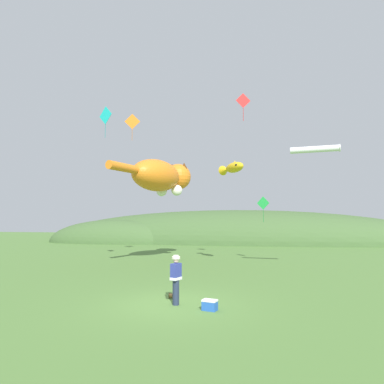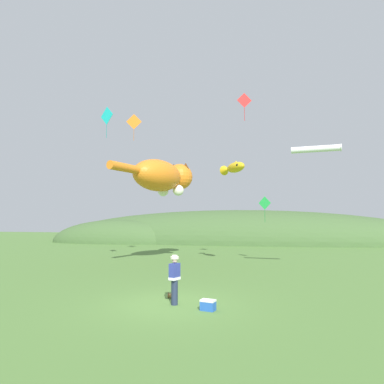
{
  "view_description": "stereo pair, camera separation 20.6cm",
  "coord_description": "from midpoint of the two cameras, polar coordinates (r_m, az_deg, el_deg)",
  "views": [
    {
      "loc": [
        3.08,
        -12.32,
        3.09
      ],
      "look_at": [
        0.0,
        4.0,
        4.4
      ],
      "focal_mm": 32.0,
      "sensor_mm": 36.0,
      "label": 1
    },
    {
      "loc": [
        3.28,
        -12.28,
        3.09
      ],
      "look_at": [
        0.0,
        4.0,
        4.4
      ],
      "focal_mm": 32.0,
      "sensor_mm": 36.0,
      "label": 2
    }
  ],
  "objects": [
    {
      "name": "kite_diamond_teal",
      "position": [
        23.81,
        -14.46,
        12.22
      ],
      "size": [
        1.1,
        0.54,
        2.12
      ],
      "color": "#19BFBF"
    },
    {
      "name": "festival_attendant",
      "position": [
        12.79,
        -3.17,
        -14.12
      ],
      "size": [
        0.4,
        0.49,
        1.77
      ],
      "color": "#232D47",
      "rests_on": "ground"
    },
    {
      "name": "kite_spool",
      "position": [
        13.93,
        -3.91,
        -16.86
      ],
      "size": [
        0.17,
        0.22,
        0.22
      ],
      "color": "olive",
      "rests_on": "ground"
    },
    {
      "name": "kite_tube_streamer",
      "position": [
        20.64,
        19.59,
        6.73
      ],
      "size": [
        2.7,
        0.74,
        0.44
      ],
      "color": "white"
    },
    {
      "name": "kite_giant_cat",
      "position": [
        25.39,
        -5.35,
        2.57
      ],
      "size": [
        3.94,
        8.6,
        2.71
      ],
      "color": "orange"
    },
    {
      "name": "kite_diamond_green",
      "position": [
        25.27,
        11.54,
        -1.88
      ],
      "size": [
        0.87,
        0.46,
        1.87
      ],
      "color": "green"
    },
    {
      "name": "distant_hill_ridge",
      "position": [
        45.34,
        4.38,
        -8.41
      ],
      "size": [
        52.35,
        12.44,
        8.52
      ],
      "color": "#426033",
      "rests_on": "ground"
    },
    {
      "name": "picnic_cooler",
      "position": [
        12.22,
        2.47,
        -18.29
      ],
      "size": [
        0.56,
        0.44,
        0.36
      ],
      "color": "blue",
      "rests_on": "ground"
    },
    {
      "name": "kite_diamond_orange",
      "position": [
        27.84,
        -10.14,
        11.46
      ],
      "size": [
        1.2,
        0.25,
        2.12
      ],
      "color": "orange"
    },
    {
      "name": "kite_fish_windsock",
      "position": [
        22.89,
        6.47,
        4.01
      ],
      "size": [
        2.01,
        2.49,
        0.78
      ],
      "color": "gold"
    },
    {
      "name": "kite_diamond_red",
      "position": [
        24.04,
        8.27,
        14.79
      ],
      "size": [
        0.96,
        0.34,
        1.91
      ],
      "color": "red"
    },
    {
      "name": "ground_plane",
      "position": [
        13.07,
        -3.9,
        -18.18
      ],
      "size": [
        120.0,
        120.0,
        0.0
      ],
      "primitive_type": "plane",
      "color": "#517A38"
    }
  ]
}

